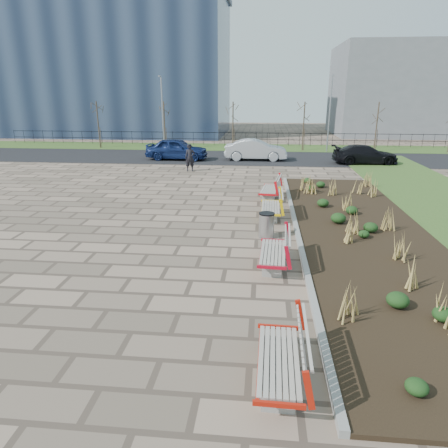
# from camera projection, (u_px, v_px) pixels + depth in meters

# --- Properties ---
(ground) EXTENTS (120.00, 120.00, 0.00)m
(ground) POSITION_uv_depth(u_px,v_px,m) (152.00, 294.00, 9.90)
(ground) COLOR #88705D
(ground) RESTS_ON ground
(planting_bed) EXTENTS (4.50, 18.00, 0.10)m
(planting_bed) POSITION_uv_depth(u_px,v_px,m) (364.00, 233.00, 14.04)
(planting_bed) COLOR black
(planting_bed) RESTS_ON ground
(planting_curb) EXTENTS (0.16, 18.00, 0.15)m
(planting_curb) POSITION_uv_depth(u_px,v_px,m) (297.00, 231.00, 14.24)
(planting_curb) COLOR gray
(planting_curb) RESTS_ON ground
(grass_verge_far) EXTENTS (80.00, 5.00, 0.04)m
(grass_verge_far) POSITION_uv_depth(u_px,v_px,m) (234.00, 147.00, 36.36)
(grass_verge_far) COLOR #33511E
(grass_verge_far) RESTS_ON ground
(road) EXTENTS (80.00, 7.00, 0.02)m
(road) POSITION_uv_depth(u_px,v_px,m) (228.00, 157.00, 30.69)
(road) COLOR black
(road) RESTS_ON ground
(bench_a) EXTENTS (0.95, 2.12, 1.00)m
(bench_a) POSITION_uv_depth(u_px,v_px,m) (279.00, 356.00, 6.77)
(bench_a) COLOR red
(bench_a) RESTS_ON ground
(bench_b) EXTENTS (1.00, 2.14, 1.00)m
(bench_b) POSITION_uv_depth(u_px,v_px,m) (273.00, 250.00, 11.34)
(bench_b) COLOR #B40C20
(bench_b) RESTS_ON ground
(bench_c) EXTENTS (0.94, 2.12, 1.00)m
(bench_c) POSITION_uv_depth(u_px,v_px,m) (271.00, 206.00, 15.81)
(bench_c) COLOR yellow
(bench_c) RESTS_ON ground
(bench_d) EXTENTS (1.15, 2.19, 1.00)m
(bench_d) POSITION_uv_depth(u_px,v_px,m) (270.00, 188.00, 18.74)
(bench_d) COLOR red
(bench_d) RESTS_ON ground
(litter_bin) EXTENTS (0.52, 0.52, 0.85)m
(litter_bin) POSITION_uv_depth(u_px,v_px,m) (266.00, 226.00, 13.67)
(litter_bin) COLOR #B2B2B7
(litter_bin) RESTS_ON ground
(pedestrian) EXTENTS (0.69, 0.52, 1.71)m
(pedestrian) POSITION_uv_depth(u_px,v_px,m) (190.00, 158.00, 25.18)
(pedestrian) COLOR black
(pedestrian) RESTS_ON ground
(car_blue) EXTENTS (4.62, 2.03, 1.55)m
(car_blue) POSITION_uv_depth(u_px,v_px,m) (177.00, 149.00, 29.50)
(car_blue) COLOR navy
(car_blue) RESTS_ON road
(car_silver) EXTENTS (4.54, 1.60, 1.49)m
(car_silver) POSITION_uv_depth(u_px,v_px,m) (256.00, 150.00, 29.29)
(car_silver) COLOR #A0A3A8
(car_silver) RESTS_ON road
(car_black) EXTENTS (4.56, 2.11, 1.29)m
(car_black) POSITION_uv_depth(u_px,v_px,m) (365.00, 154.00, 27.79)
(car_black) COLOR black
(car_black) RESTS_ON road
(tree_a) EXTENTS (1.40, 1.40, 4.00)m
(tree_a) POSITION_uv_depth(u_px,v_px,m) (98.00, 125.00, 35.40)
(tree_a) COLOR #4C3D2D
(tree_a) RESTS_ON grass_verge_far
(tree_b) EXTENTS (1.40, 1.40, 4.00)m
(tree_b) POSITION_uv_depth(u_px,v_px,m) (165.00, 125.00, 34.86)
(tree_b) COLOR #4C3D2D
(tree_b) RESTS_ON grass_verge_far
(tree_c) EXTENTS (1.40, 1.40, 4.00)m
(tree_c) POSITION_uv_depth(u_px,v_px,m) (233.00, 126.00, 34.31)
(tree_c) COLOR #4C3D2D
(tree_c) RESTS_ON grass_verge_far
(tree_d) EXTENTS (1.40, 1.40, 4.00)m
(tree_d) POSITION_uv_depth(u_px,v_px,m) (304.00, 126.00, 33.76)
(tree_d) COLOR #4C3D2D
(tree_d) RESTS_ON grass_verge_far
(tree_e) EXTENTS (1.40, 1.40, 4.00)m
(tree_e) POSITION_uv_depth(u_px,v_px,m) (376.00, 127.00, 33.21)
(tree_e) COLOR #4C3D2D
(tree_e) RESTS_ON grass_verge_far
(lamp_west) EXTENTS (0.24, 0.60, 6.00)m
(lamp_west) POSITION_uv_depth(u_px,v_px,m) (163.00, 114.00, 34.07)
(lamp_west) COLOR gray
(lamp_west) RESTS_ON grass_verge_far
(lamp_east) EXTENTS (0.24, 0.60, 6.00)m
(lamp_east) POSITION_uv_depth(u_px,v_px,m) (329.00, 115.00, 32.79)
(lamp_east) COLOR gray
(lamp_east) RESTS_ON grass_verge_far
(railing_fence) EXTENTS (44.00, 0.10, 1.20)m
(railing_fence) POSITION_uv_depth(u_px,v_px,m) (235.00, 139.00, 37.58)
(railing_fence) COLOR black
(railing_fence) RESTS_ON grass_verge_far
(building_glass) EXTENTS (40.00, 14.00, 15.00)m
(building_glass) POSITION_uv_depth(u_px,v_px,m) (57.00, 68.00, 47.37)
(building_glass) COLOR #192338
(building_glass) RESTS_ON ground
(building_grey) EXTENTS (18.00, 12.00, 10.00)m
(building_grey) POSITION_uv_depth(u_px,v_px,m) (415.00, 90.00, 46.20)
(building_grey) COLOR slate
(building_grey) RESTS_ON ground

